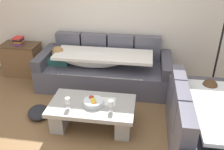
{
  "coord_description": "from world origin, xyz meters",
  "views": [
    {
      "loc": [
        0.77,
        -2.36,
        2.36
      ],
      "look_at": [
        0.27,
        1.02,
        0.55
      ],
      "focal_mm": 39.57,
      "sensor_mm": 36.0,
      "label": 1
    }
  ],
  "objects_px": {
    "open_magazine": "(106,102)",
    "crumpled_garment": "(38,112)",
    "side_cabinet": "(22,59)",
    "floor_lamp": "(219,35)",
    "wine_glass_near_right": "(111,104)",
    "couch_along_wall": "(103,69)",
    "coffee_table": "(92,112)",
    "book_stack_on_cabinet": "(18,41)",
    "wine_glass_near_left": "(68,101)",
    "couch_near_window": "(207,130)",
    "fruit_bowl": "(93,102)"
  },
  "relations": [
    {
      "from": "side_cabinet",
      "to": "fruit_bowl",
      "type": "bearing_deg",
      "value": -38.71
    },
    {
      "from": "fruit_bowl",
      "to": "crumpled_garment",
      "type": "distance_m",
      "value": 0.98
    },
    {
      "from": "couch_near_window",
      "to": "floor_lamp",
      "type": "xyz_separation_m",
      "value": [
        0.3,
        1.37,
        0.78
      ]
    },
    {
      "from": "wine_glass_near_right",
      "to": "floor_lamp",
      "type": "height_order",
      "value": "floor_lamp"
    },
    {
      "from": "coffee_table",
      "to": "book_stack_on_cabinet",
      "type": "xyz_separation_m",
      "value": [
        -1.76,
        1.41,
        0.48
      ]
    },
    {
      "from": "wine_glass_near_left",
      "to": "open_magazine",
      "type": "relative_size",
      "value": 0.59
    },
    {
      "from": "crumpled_garment",
      "to": "couch_along_wall",
      "type": "bearing_deg",
      "value": 52.91
    },
    {
      "from": "couch_near_window",
      "to": "fruit_bowl",
      "type": "xyz_separation_m",
      "value": [
        -1.49,
        0.26,
        0.09
      ]
    },
    {
      "from": "couch_near_window",
      "to": "wine_glass_near_right",
      "type": "bearing_deg",
      "value": 83.36
    },
    {
      "from": "coffee_table",
      "to": "open_magazine",
      "type": "xyz_separation_m",
      "value": [
        0.18,
        0.08,
        0.15
      ]
    },
    {
      "from": "fruit_bowl",
      "to": "wine_glass_near_right",
      "type": "bearing_deg",
      "value": -24.14
    },
    {
      "from": "wine_glass_near_right",
      "to": "side_cabinet",
      "type": "relative_size",
      "value": 0.23
    },
    {
      "from": "coffee_table",
      "to": "floor_lamp",
      "type": "height_order",
      "value": "floor_lamp"
    },
    {
      "from": "couch_near_window",
      "to": "coffee_table",
      "type": "distance_m",
      "value": 1.54
    },
    {
      "from": "couch_along_wall",
      "to": "wine_glass_near_left",
      "type": "bearing_deg",
      "value": -99.79
    },
    {
      "from": "book_stack_on_cabinet",
      "to": "coffee_table",
      "type": "bearing_deg",
      "value": -38.82
    },
    {
      "from": "couch_near_window",
      "to": "side_cabinet",
      "type": "xyz_separation_m",
      "value": [
        -3.27,
        1.69,
        -0.01
      ]
    },
    {
      "from": "open_magazine",
      "to": "book_stack_on_cabinet",
      "type": "xyz_separation_m",
      "value": [
        -1.94,
        1.34,
        0.33
      ]
    },
    {
      "from": "side_cabinet",
      "to": "book_stack_on_cabinet",
      "type": "distance_m",
      "value": 0.39
    },
    {
      "from": "couch_along_wall",
      "to": "wine_glass_near_right",
      "type": "relative_size",
      "value": 14.33
    },
    {
      "from": "couch_near_window",
      "to": "wine_glass_near_right",
      "type": "relative_size",
      "value": 10.57
    },
    {
      "from": "book_stack_on_cabinet",
      "to": "fruit_bowl",
      "type": "bearing_deg",
      "value": -38.61
    },
    {
      "from": "side_cabinet",
      "to": "wine_glass_near_right",
      "type": "bearing_deg",
      "value": -37.07
    },
    {
      "from": "book_stack_on_cabinet",
      "to": "wine_glass_near_right",
      "type": "bearing_deg",
      "value": -36.99
    },
    {
      "from": "couch_near_window",
      "to": "book_stack_on_cabinet",
      "type": "bearing_deg",
      "value": 62.77
    },
    {
      "from": "coffee_table",
      "to": "open_magazine",
      "type": "distance_m",
      "value": 0.25
    },
    {
      "from": "coffee_table",
      "to": "side_cabinet",
      "type": "distance_m",
      "value": 2.25
    },
    {
      "from": "open_magazine",
      "to": "side_cabinet",
      "type": "relative_size",
      "value": 0.39
    },
    {
      "from": "couch_along_wall",
      "to": "floor_lamp",
      "type": "height_order",
      "value": "floor_lamp"
    },
    {
      "from": "wine_glass_near_left",
      "to": "side_cabinet",
      "type": "height_order",
      "value": "side_cabinet"
    },
    {
      "from": "coffee_table",
      "to": "couch_near_window",
      "type": "bearing_deg",
      "value": -10.12
    },
    {
      "from": "coffee_table",
      "to": "open_magazine",
      "type": "relative_size",
      "value": 4.29
    },
    {
      "from": "side_cabinet",
      "to": "book_stack_on_cabinet",
      "type": "height_order",
      "value": "book_stack_on_cabinet"
    },
    {
      "from": "wine_glass_near_right",
      "to": "open_magazine",
      "type": "height_order",
      "value": "wine_glass_near_right"
    },
    {
      "from": "fruit_bowl",
      "to": "side_cabinet",
      "type": "relative_size",
      "value": 0.39
    },
    {
      "from": "couch_along_wall",
      "to": "floor_lamp",
      "type": "relative_size",
      "value": 1.22
    },
    {
      "from": "fruit_bowl",
      "to": "floor_lamp",
      "type": "bearing_deg",
      "value": 31.68
    },
    {
      "from": "couch_along_wall",
      "to": "couch_near_window",
      "type": "bearing_deg",
      "value": -42.66
    },
    {
      "from": "wine_glass_near_left",
      "to": "wine_glass_near_right",
      "type": "bearing_deg",
      "value": 1.88
    },
    {
      "from": "wine_glass_near_left",
      "to": "couch_along_wall",
      "type": "bearing_deg",
      "value": 80.21
    },
    {
      "from": "open_magazine",
      "to": "side_cabinet",
      "type": "xyz_separation_m",
      "value": [
        -1.93,
        1.34,
        -0.06
      ]
    },
    {
      "from": "couch_near_window",
      "to": "wine_glass_near_left",
      "type": "bearing_deg",
      "value": 86.1
    },
    {
      "from": "side_cabinet",
      "to": "floor_lamp",
      "type": "bearing_deg",
      "value": -5.04
    },
    {
      "from": "wine_glass_near_right",
      "to": "open_magazine",
      "type": "relative_size",
      "value": 0.59
    },
    {
      "from": "wine_glass_near_left",
      "to": "wine_glass_near_right",
      "type": "height_order",
      "value": "same"
    },
    {
      "from": "fruit_bowl",
      "to": "open_magazine",
      "type": "bearing_deg",
      "value": 29.15
    },
    {
      "from": "couch_along_wall",
      "to": "side_cabinet",
      "type": "distance_m",
      "value": 1.7
    },
    {
      "from": "open_magazine",
      "to": "crumpled_garment",
      "type": "height_order",
      "value": "open_magazine"
    },
    {
      "from": "coffee_table",
      "to": "floor_lamp",
      "type": "bearing_deg",
      "value": 31.12
    },
    {
      "from": "wine_glass_near_right",
      "to": "side_cabinet",
      "type": "distance_m",
      "value": 2.56
    }
  ]
}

